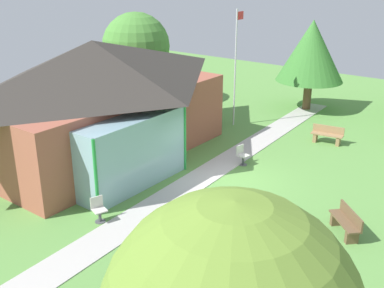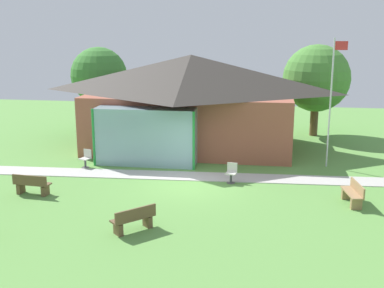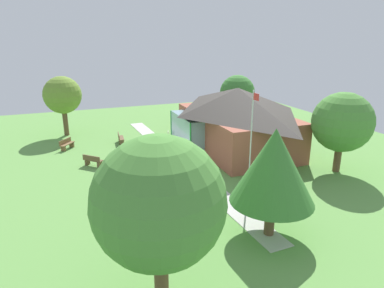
{
  "view_description": "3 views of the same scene",
  "coord_description": "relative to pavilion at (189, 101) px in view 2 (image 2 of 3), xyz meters",
  "views": [
    {
      "loc": [
        -14.5,
        -9.12,
        8.11
      ],
      "look_at": [
        -0.54,
        1.52,
        1.4
      ],
      "focal_mm": 44.06,
      "sensor_mm": 36.0,
      "label": 1
    },
    {
      "loc": [
        3.08,
        -19.4,
        6.52
      ],
      "look_at": [
        -0.24,
        2.1,
        1.26
      ],
      "focal_mm": 45.35,
      "sensor_mm": 36.0,
      "label": 2
    },
    {
      "loc": [
        23.08,
        -6.65,
        9.01
      ],
      "look_at": [
        0.56,
        2.01,
        1.36
      ],
      "focal_mm": 31.82,
      "sensor_mm": 36.0,
      "label": 3
    }
  ],
  "objects": [
    {
      "name": "bench_front_center",
      "position": [
        -0.01,
        -11.49,
        -2.24
      ],
      "size": [
        1.37,
        1.38,
        0.84
      ],
      "rotation": [
        0.0,
        0.0,
        0.79
      ],
      "color": "brown",
      "rests_on": "ground_plane"
    },
    {
      "name": "pavilion",
      "position": [
        0.0,
        0.0,
        0.0
      ],
      "size": [
        11.77,
        8.14,
        5.09
      ],
      "color": "#A35642",
      "rests_on": "ground_plane"
    },
    {
      "name": "footpath",
      "position": [
        1.05,
        -5.28,
        -2.62
      ],
      "size": [
        24.99,
        2.52,
        0.03
      ],
      "primitive_type": "cube",
      "rotation": [
        0.0,
        0.0,
        0.05
      ],
      "color": "#BCB7B2",
      "rests_on": "ground_plane"
    },
    {
      "name": "tree_behind_pavilion_right",
      "position": [
        7.08,
        4.32,
        0.87
      ],
      "size": [
        4.03,
        4.03,
        5.54
      ],
      "color": "brown",
      "rests_on": "ground_plane"
    },
    {
      "name": "ground_plane",
      "position": [
        1.05,
        -6.41,
        -2.64
      ],
      "size": [
        44.0,
        44.0,
        0.0
      ],
      "primitive_type": "plane",
      "color": "#609947"
    },
    {
      "name": "tree_behind_pavilion_left",
      "position": [
        -6.35,
        3.59,
        0.91
      ],
      "size": [
        3.53,
        3.53,
        5.33
      ],
      "color": "brown",
      "rests_on": "ground_plane"
    },
    {
      "name": "patio_chair_lawn_spare",
      "position": [
        2.76,
        -5.89,
        -2.22
      ],
      "size": [
        0.51,
        0.51,
        0.86
      ],
      "rotation": [
        0.0,
        0.0,
        2.98
      ],
      "color": "beige",
      "rests_on": "ground_plane"
    },
    {
      "name": "patio_chair_west",
      "position": [
        -4.27,
        -4.59,
        -2.22
      ],
      "size": [
        0.56,
        0.56,
        0.86
      ],
      "rotation": [
        0.0,
        0.0,
        2.81
      ],
      "color": "beige",
      "rests_on": "ground_plane"
    },
    {
      "name": "bench_mid_right",
      "position": [
        7.5,
        -7.78,
        -2.24
      ],
      "size": [
        0.66,
        1.55,
        0.84
      ],
      "rotation": [
        0.0,
        0.0,
        1.72
      ],
      "color": "#9E7A51",
      "rests_on": "ground_plane"
    },
    {
      "name": "bench_mid_left",
      "position": [
        -4.99,
        -8.63,
        -2.24
      ],
      "size": [
        1.53,
        0.58,
        0.84
      ],
      "rotation": [
        0.0,
        0.0,
        6.19
      ],
      "color": "brown",
      "rests_on": "ground_plane"
    },
    {
      "name": "flagpole",
      "position": [
        7.12,
        -2.69,
        0.69
      ],
      "size": [
        0.64,
        0.08,
        6.06
      ],
      "color": "silver",
      "rests_on": "ground_plane"
    }
  ]
}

